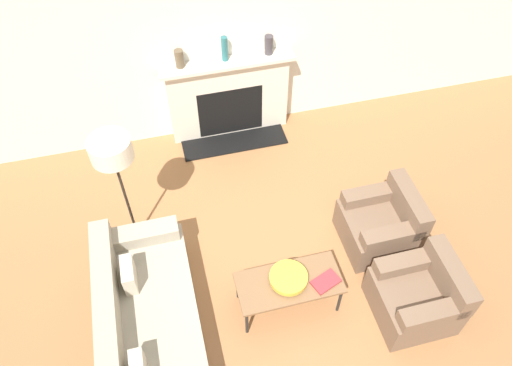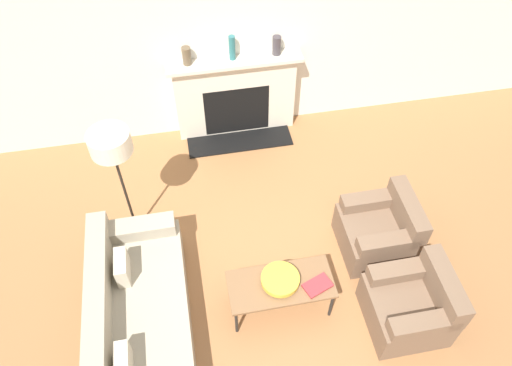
{
  "view_description": "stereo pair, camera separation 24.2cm",
  "coord_description": "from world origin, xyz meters",
  "px_view_note": "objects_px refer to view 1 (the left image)",
  "views": [
    {
      "loc": [
        -1.0,
        -2.35,
        4.87
      ],
      "look_at": [
        -0.06,
        1.31,
        0.45
      ],
      "focal_mm": 35.0,
      "sensor_mm": 36.0,
      "label": 1
    },
    {
      "loc": [
        -0.76,
        -2.4,
        4.87
      ],
      "look_at": [
        -0.06,
        1.31,
        0.45
      ],
      "focal_mm": 35.0,
      "sensor_mm": 36.0,
      "label": 2
    }
  ],
  "objects_px": {
    "armchair_near": "(418,296)",
    "couch": "(147,330)",
    "floor_lamp": "(113,158)",
    "mantel_vase_center_right": "(269,45)",
    "mantel_vase_center_left": "(225,49)",
    "book": "(326,282)",
    "coffee_table": "(289,284)",
    "armchair_far": "(381,224)",
    "fireplace": "(229,98)",
    "mantel_vase_left": "(179,59)",
    "bowl": "(289,278)"
  },
  "relations": [
    {
      "from": "armchair_near",
      "to": "mantel_vase_center_left",
      "type": "distance_m",
      "value": 3.58
    },
    {
      "from": "mantel_vase_center_left",
      "to": "mantel_vase_center_right",
      "type": "xyz_separation_m",
      "value": [
        0.56,
        -0.0,
        -0.04
      ]
    },
    {
      "from": "couch",
      "to": "fireplace",
      "type": "bearing_deg",
      "value": -26.83
    },
    {
      "from": "mantel_vase_center_right",
      "to": "fireplace",
      "type": "bearing_deg",
      "value": -178.5
    },
    {
      "from": "armchair_far",
      "to": "fireplace",
      "type": "bearing_deg",
      "value": -150.61
    },
    {
      "from": "coffee_table",
      "to": "mantel_vase_center_right",
      "type": "distance_m",
      "value": 2.97
    },
    {
      "from": "mantel_vase_center_right",
      "to": "book",
      "type": "bearing_deg",
      "value": -93.61
    },
    {
      "from": "couch",
      "to": "coffee_table",
      "type": "xyz_separation_m",
      "value": [
        1.45,
        0.07,
        0.14
      ]
    },
    {
      "from": "mantel_vase_center_right",
      "to": "mantel_vase_center_left",
      "type": "bearing_deg",
      "value": 180.0
    },
    {
      "from": "fireplace",
      "to": "mantel_vase_center_right",
      "type": "relative_size",
      "value": 6.93
    },
    {
      "from": "bowl",
      "to": "mantel_vase_center_right",
      "type": "distance_m",
      "value": 2.92
    },
    {
      "from": "armchair_near",
      "to": "coffee_table",
      "type": "distance_m",
      "value": 1.32
    },
    {
      "from": "fireplace",
      "to": "book",
      "type": "bearing_deg",
      "value": -82.84
    },
    {
      "from": "armchair_far",
      "to": "floor_lamp",
      "type": "distance_m",
      "value": 3.0
    },
    {
      "from": "fireplace",
      "to": "book",
      "type": "xyz_separation_m",
      "value": [
        0.36,
        -2.86,
        -0.11
      ]
    },
    {
      "from": "couch",
      "to": "floor_lamp",
      "type": "distance_m",
      "value": 1.71
    },
    {
      "from": "fireplace",
      "to": "mantel_vase_center_left",
      "type": "bearing_deg",
      "value": 137.88
    },
    {
      "from": "couch",
      "to": "bowl",
      "type": "relative_size",
      "value": 5.66
    },
    {
      "from": "couch",
      "to": "floor_lamp",
      "type": "relative_size",
      "value": 1.4
    },
    {
      "from": "fireplace",
      "to": "mantel_vase_center_right",
      "type": "xyz_separation_m",
      "value": [
        0.54,
        0.01,
        0.72
      ]
    },
    {
      "from": "couch",
      "to": "mantel_vase_center_left",
      "type": "xyz_separation_m",
      "value": [
        1.42,
        2.86,
        1.05
      ]
    },
    {
      "from": "fireplace",
      "to": "floor_lamp",
      "type": "relative_size",
      "value": 1.09
    },
    {
      "from": "couch",
      "to": "book",
      "type": "height_order",
      "value": "couch"
    },
    {
      "from": "coffee_table",
      "to": "floor_lamp",
      "type": "distance_m",
      "value": 2.14
    },
    {
      "from": "book",
      "to": "fireplace",
      "type": "bearing_deg",
      "value": 76.42
    },
    {
      "from": "armchair_near",
      "to": "floor_lamp",
      "type": "distance_m",
      "value": 3.35
    },
    {
      "from": "fireplace",
      "to": "mantel_vase_center_right",
      "type": "bearing_deg",
      "value": 1.5
    },
    {
      "from": "coffee_table",
      "to": "armchair_far",
      "type": "bearing_deg",
      "value": 22.73
    },
    {
      "from": "book",
      "to": "mantel_vase_left",
      "type": "xyz_separation_m",
      "value": [
        -0.93,
        2.88,
        0.82
      ]
    },
    {
      "from": "fireplace",
      "to": "mantel_vase_center_left",
      "type": "distance_m",
      "value": 0.76
    },
    {
      "from": "mantel_vase_left",
      "to": "mantel_vase_center_left",
      "type": "distance_m",
      "value": 0.56
    },
    {
      "from": "armchair_near",
      "to": "bowl",
      "type": "distance_m",
      "value": 1.34
    },
    {
      "from": "armchair_far",
      "to": "mantel_vase_left",
      "type": "relative_size",
      "value": 3.3
    },
    {
      "from": "couch",
      "to": "book",
      "type": "distance_m",
      "value": 1.81
    },
    {
      "from": "floor_lamp",
      "to": "mantel_vase_left",
      "type": "height_order",
      "value": "floor_lamp"
    },
    {
      "from": "fireplace",
      "to": "mantel_vase_center_right",
      "type": "distance_m",
      "value": 0.9
    },
    {
      "from": "couch",
      "to": "mantel_vase_left",
      "type": "distance_m",
      "value": 3.15
    },
    {
      "from": "armchair_near",
      "to": "floor_lamp",
      "type": "relative_size",
      "value": 0.49
    },
    {
      "from": "fireplace",
      "to": "mantel_vase_center_left",
      "type": "height_order",
      "value": "mantel_vase_center_left"
    },
    {
      "from": "fireplace",
      "to": "floor_lamp",
      "type": "distance_m",
      "value": 2.22
    },
    {
      "from": "armchair_far",
      "to": "coffee_table",
      "type": "distance_m",
      "value": 1.36
    },
    {
      "from": "mantel_vase_left",
      "to": "mantel_vase_center_right",
      "type": "bearing_deg",
      "value": -0.0
    },
    {
      "from": "book",
      "to": "mantel_vase_left",
      "type": "relative_size",
      "value": 1.39
    },
    {
      "from": "fireplace",
      "to": "bowl",
      "type": "relative_size",
      "value": 4.42
    },
    {
      "from": "mantel_vase_center_left",
      "to": "fireplace",
      "type": "bearing_deg",
      "value": -42.12
    },
    {
      "from": "armchair_far",
      "to": "bowl",
      "type": "xyz_separation_m",
      "value": [
        -1.26,
        -0.5,
        0.21
      ]
    },
    {
      "from": "couch",
      "to": "mantel_vase_center_right",
      "type": "height_order",
      "value": "mantel_vase_center_right"
    },
    {
      "from": "armchair_near",
      "to": "couch",
      "type": "bearing_deg",
      "value": -96.77
    },
    {
      "from": "book",
      "to": "coffee_table",
      "type": "bearing_deg",
      "value": 144.46
    },
    {
      "from": "fireplace",
      "to": "bowl",
      "type": "height_order",
      "value": "fireplace"
    }
  ]
}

